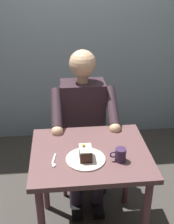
# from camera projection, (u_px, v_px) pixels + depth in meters

# --- Properties ---
(cafe_rear_panel) EXTENTS (6.40, 0.12, 3.00)m
(cafe_rear_panel) POSITION_uv_depth(u_px,v_px,m) (74.00, 6.00, 3.00)
(cafe_rear_panel) COLOR #8FA1AC
(cafe_rear_panel) RESTS_ON ground
(dining_table) EXTENTS (0.80, 0.67, 0.75)m
(dining_table) POSITION_uv_depth(u_px,v_px,m) (90.00, 166.00, 2.01)
(dining_table) COLOR brown
(dining_table) RESTS_ON ground
(chair) EXTENTS (0.42, 0.42, 0.92)m
(chair) POSITION_uv_depth(u_px,v_px,m) (82.00, 132.00, 2.65)
(chair) COLOR brown
(chair) RESTS_ON ground
(seated_person) EXTENTS (0.53, 0.58, 1.30)m
(seated_person) POSITION_uv_depth(u_px,v_px,m) (84.00, 125.00, 2.42)
(seated_person) COLOR #312128
(seated_person) RESTS_ON ground
(dessert_plate) EXTENTS (0.26, 0.26, 0.01)m
(dessert_plate) POSITION_uv_depth(u_px,v_px,m) (86.00, 159.00, 1.87)
(dessert_plate) COLOR silver
(dessert_plate) RESTS_ON dining_table
(cake_slice) EXTENTS (0.08, 0.11, 0.10)m
(cake_slice) POSITION_uv_depth(u_px,v_px,m) (86.00, 153.00, 1.85)
(cake_slice) COLOR #361F19
(cake_slice) RESTS_ON dessert_plate
(coffee_cup) EXTENTS (0.11, 0.07, 0.09)m
(coffee_cup) POSITION_uv_depth(u_px,v_px,m) (120.00, 155.00, 1.84)
(coffee_cup) COLOR #382443
(coffee_cup) RESTS_ON dining_table
(dessert_spoon) EXTENTS (0.03, 0.14, 0.01)m
(dessert_spoon) POSITION_uv_depth(u_px,v_px,m) (54.00, 162.00, 1.84)
(dessert_spoon) COLOR silver
(dessert_spoon) RESTS_ON dining_table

